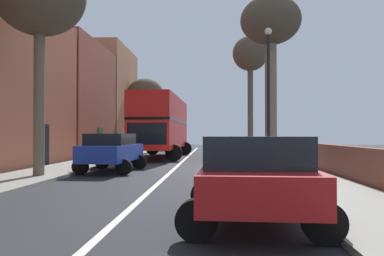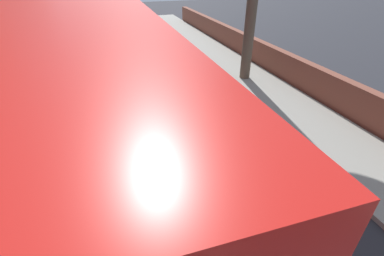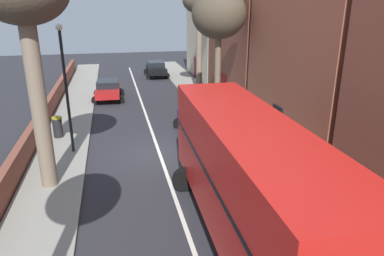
{
  "view_description": "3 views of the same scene",
  "coord_description": "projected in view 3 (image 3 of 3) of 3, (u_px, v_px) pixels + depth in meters",
  "views": [
    {
      "loc": [
        1.76,
        -18.58,
        1.6
      ],
      "look_at": [
        0.49,
        5.61,
        2.0
      ],
      "focal_mm": 36.4,
      "sensor_mm": 36.0,
      "label": 1
    },
    {
      "loc": [
        -1.09,
        2.19,
        4.5
      ],
      "look_at": [
        0.58,
        7.2,
        1.26
      ],
      "focal_mm": 25.26,
      "sensor_mm": 36.0,
      "label": 2
    },
    {
      "loc": [
        2.07,
        16.88,
        7.21
      ],
      "look_at": [
        -1.24,
        2.22,
        2.0
      ],
      "focal_mm": 33.22,
      "sensor_mm": 36.0,
      "label": 3
    }
  ],
  "objects": [
    {
      "name": "double_decker_bus",
      "position": [
        247.0,
        175.0,
        10.74
      ],
      "size": [
        3.73,
        10.72,
        4.06
      ],
      "color": "red",
      "rests_on": "ground"
    },
    {
      "name": "parked_car_black_left_0",
      "position": [
        156.0,
        68.0,
        37.63
      ],
      "size": [
        2.47,
        4.43,
        1.59
      ],
      "color": "black",
      "rests_on": "ground"
    },
    {
      "name": "litter_bin_right",
      "position": [
        58.0,
        127.0,
        20.01
      ],
      "size": [
        0.55,
        0.55,
        1.18
      ],
      "color": "black",
      "rests_on": "sidewalk_right"
    },
    {
      "name": "sidewalk_right",
      "position": [
        59.0,
        160.0,
        17.31
      ],
      "size": [
        2.6,
        60.0,
        0.12
      ],
      "primitive_type": "cube",
      "color": "gray",
      "rests_on": "ground"
    },
    {
      "name": "lamppost_right",
      "position": [
        65.0,
        80.0,
        17.02
      ],
      "size": [
        0.32,
        0.32,
        6.31
      ],
      "color": "black",
      "rests_on": "sidewalk_right"
    },
    {
      "name": "terraced_houses_left",
      "position": [
        321.0,
        60.0,
        18.33
      ],
      "size": [
        4.07,
        47.62,
        10.15
      ],
      "color": "beige",
      "rests_on": "ground"
    },
    {
      "name": "boundary_wall_right",
      "position": [
        24.0,
        153.0,
        16.81
      ],
      "size": [
        0.36,
        54.0,
        1.2
      ],
      "primitive_type": "cube",
      "color": "brown",
      "rests_on": "ground"
    },
    {
      "name": "sidewalk_left",
      "position": [
        248.0,
        144.0,
        19.35
      ],
      "size": [
        2.6,
        60.0,
        0.12
      ],
      "primitive_type": "cube",
      "color": "gray",
      "rests_on": "ground"
    },
    {
      "name": "parked_car_red_right_2",
      "position": [
        108.0,
        89.0,
        28.29
      ],
      "size": [
        2.59,
        4.01,
        1.56
      ],
      "color": "#AD1919",
      "rests_on": "ground"
    },
    {
      "name": "road_centre_line",
      "position": [
        159.0,
        152.0,
        18.35
      ],
      "size": [
        0.16,
        54.0,
        0.01
      ],
      "primitive_type": "cube",
      "color": "silver",
      "rests_on": "ground"
    },
    {
      "name": "street_tree_left_0",
      "position": [
        200.0,
        5.0,
        28.73
      ],
      "size": [
        2.79,
        2.79,
        8.6
      ],
      "color": "#7A6B56",
      "rests_on": "sidewalk_left"
    },
    {
      "name": "ground_plane",
      "position": [
        159.0,
        153.0,
        18.35
      ],
      "size": [
        84.0,
        84.0,
        0.0
      ],
      "primitive_type": "plane",
      "color": "#28282D"
    },
    {
      "name": "street_tree_left_2",
      "position": [
        219.0,
        15.0,
        21.58
      ],
      "size": [
        3.33,
        3.33,
        8.11
      ],
      "color": "brown",
      "rests_on": "sidewalk_left"
    },
    {
      "name": "parked_car_blue_left_1",
      "position": [
        196.0,
        119.0,
        20.67
      ],
      "size": [
        2.54,
        4.31,
        1.63
      ],
      "color": "#1E389E",
      "rests_on": "ground"
    }
  ]
}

